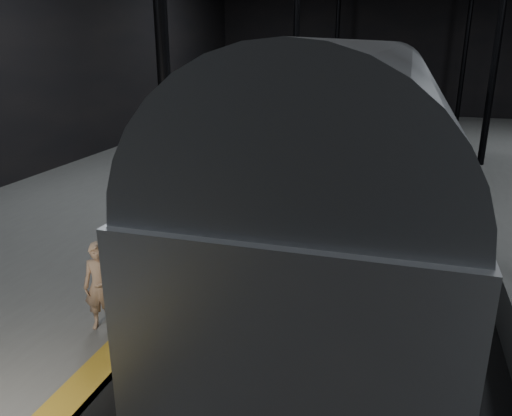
% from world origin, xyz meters
% --- Properties ---
extents(ground, '(44.00, 44.00, 0.00)m').
position_xyz_m(ground, '(0.00, 0.00, 0.00)').
color(ground, black).
rests_on(ground, ground).
extents(platform_left, '(9.00, 43.80, 1.00)m').
position_xyz_m(platform_left, '(-7.50, 0.00, 0.50)').
color(platform_left, '#52514F').
rests_on(platform_left, ground).
extents(tactile_strip, '(0.50, 43.80, 0.01)m').
position_xyz_m(tactile_strip, '(-3.25, 0.00, 1.00)').
color(tactile_strip, olive).
rests_on(tactile_strip, platform_left).
extents(track, '(2.40, 43.00, 0.24)m').
position_xyz_m(track, '(0.00, 0.00, 0.07)').
color(track, '#3F3328').
rests_on(track, ground).
extents(train, '(3.10, 20.69, 5.53)m').
position_xyz_m(train, '(-0.00, 0.45, 3.08)').
color(train, '#ADAFB6').
rests_on(train, ground).
extents(woman, '(0.65, 0.52, 1.54)m').
position_xyz_m(woman, '(-3.80, -6.73, 1.77)').
color(woman, '#A17F62').
rests_on(woman, platform_left).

